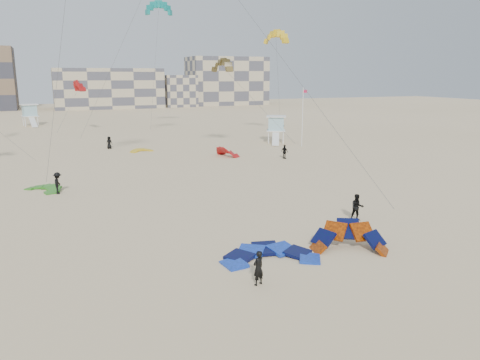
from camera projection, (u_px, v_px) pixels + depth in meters
name	position (u px, v px, depth m)	size (l,w,h in m)	color
ground	(218.00, 267.00, 24.89)	(320.00, 320.00, 0.00)	beige
kite_ground_blue	(270.00, 259.00, 26.07)	(4.94, 5.14, 0.76)	blue
kite_ground_orange	(349.00, 250.00, 27.44)	(4.41, 3.72, 2.50)	#CE4804
kite_ground_green	(45.00, 190.00, 41.52)	(3.37, 3.56, 0.59)	#319423
kite_ground_red_far	(227.00, 156.00, 59.08)	(3.50, 3.06, 2.00)	red
kite_ground_yellow	(141.00, 151.00, 62.67)	(2.80, 2.92, 0.55)	yellow
kitesurfer_main	(258.00, 268.00, 22.65)	(0.64, 0.42, 1.76)	black
kitesurfer_b	(357.00, 207.00, 32.76)	(0.92, 0.72, 1.89)	black
kitesurfer_c	(58.00, 183.00, 40.12)	(1.22, 0.70, 1.89)	black
kitesurfer_d	(285.00, 152.00, 57.05)	(1.01, 0.42, 1.72)	black
kitesurfer_e	(109.00, 143.00, 64.80)	(0.84, 0.55, 1.72)	black
kitesurfer_f	(283.00, 126.00, 86.46)	(1.46, 0.46, 1.57)	black
kite_fly_olive	(222.00, 67.00, 60.91)	(10.98, 6.32, 11.33)	brown
kite_fly_yellow	(276.00, 38.00, 72.51)	(6.82, 8.58, 16.11)	yellow
kite_fly_teal_b	(159.00, 9.00, 79.13)	(5.56, 6.33, 21.11)	#0F8F8B
kite_fly_red	(79.00, 87.00, 81.33)	(6.50, 9.40, 8.57)	red
lifeguard_tower_near	(276.00, 129.00, 70.42)	(3.87, 6.08, 4.06)	white
lifeguard_tower_far	(30.00, 115.00, 93.61)	(3.63, 6.27, 4.36)	white
flagpole	(303.00, 116.00, 66.22)	(0.67, 0.10, 8.30)	white
condo_mid	(108.00, 88.00, 144.74)	(32.00, 16.00, 12.00)	#C3B28F
condo_east	(227.00, 81.00, 160.80)	(26.00, 14.00, 16.00)	#C3B28F
condo_fill_right	(179.00, 91.00, 151.23)	(10.00, 10.00, 10.00)	#C3B28F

